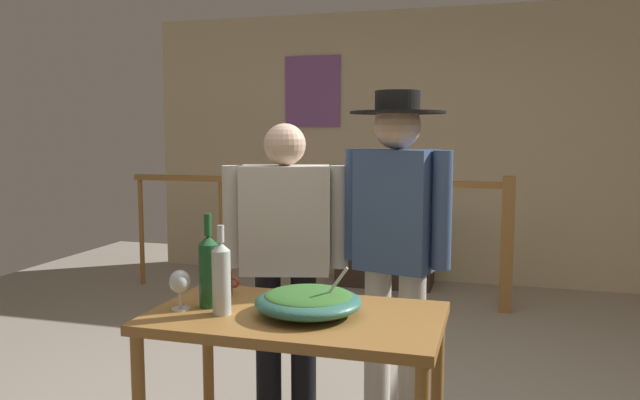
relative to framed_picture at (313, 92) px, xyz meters
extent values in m
cube|color=beige|center=(1.34, 0.06, -0.55)|extent=(6.08, 0.10, 2.64)
cube|color=#8D559E|center=(0.00, 0.00, 0.00)|extent=(0.58, 0.03, 0.71)
cylinder|color=#9E6B33|center=(-1.45, -0.90, -1.36)|extent=(0.04, 0.04, 1.01)
cylinder|color=#9E6B33|center=(-0.61, -0.90, -1.36)|extent=(0.04, 0.04, 1.01)
cylinder|color=#9E6B33|center=(0.23, -0.90, -1.36)|extent=(0.04, 0.04, 1.01)
cylinder|color=#9E6B33|center=(1.07, -0.90, -1.36)|extent=(0.04, 0.04, 1.01)
cylinder|color=#9E6B33|center=(1.91, -0.90, -1.36)|extent=(0.04, 0.04, 1.01)
cube|color=#9E6B33|center=(0.23, -0.90, -0.83)|extent=(3.44, 0.07, 0.05)
cube|color=#9E6B33|center=(1.91, -0.90, -1.31)|extent=(0.10, 0.10, 1.11)
cube|color=#38281E|center=(0.81, -0.29, -1.60)|extent=(0.90, 0.40, 0.54)
cube|color=black|center=(0.81, -0.29, -1.32)|extent=(0.20, 0.12, 0.02)
cylinder|color=black|center=(0.81, -0.29, -1.27)|extent=(0.03, 0.03, 0.08)
cube|color=black|center=(0.81, -0.32, -1.07)|extent=(0.55, 0.06, 0.31)
cube|color=black|center=(0.81, -0.35, -1.07)|extent=(0.50, 0.01, 0.28)
cube|color=#9E6B33|center=(1.08, -3.83, -1.12)|extent=(1.13, 0.65, 0.04)
cylinder|color=#9E6B33|center=(0.56, -3.54, -1.50)|extent=(0.05, 0.05, 0.73)
cylinder|color=#9E6B33|center=(1.61, -3.54, -1.50)|extent=(0.05, 0.05, 0.73)
ellipsoid|color=#337060|center=(1.13, -3.83, -1.05)|extent=(0.41, 0.41, 0.09)
ellipsoid|color=#38702D|center=(1.13, -3.83, -1.03)|extent=(0.34, 0.34, 0.04)
cylinder|color=silver|center=(1.21, -3.83, -1.01)|extent=(0.15, 0.01, 0.21)
cylinder|color=silver|center=(0.63, -3.91, -1.10)|extent=(0.07, 0.07, 0.01)
cylinder|color=silver|center=(0.63, -3.91, -1.06)|extent=(0.01, 0.01, 0.07)
ellipsoid|color=silver|center=(0.63, -3.91, -0.99)|extent=(0.08, 0.08, 0.09)
cylinder|color=#1E5628|center=(0.72, -3.85, -0.97)|extent=(0.08, 0.08, 0.25)
cone|color=#1E5628|center=(0.72, -3.85, -0.83)|extent=(0.08, 0.08, 0.04)
cylinder|color=#1E5628|center=(0.72, -3.85, -0.77)|extent=(0.03, 0.03, 0.09)
cylinder|color=silver|center=(0.81, -3.93, -0.98)|extent=(0.07, 0.07, 0.25)
cone|color=silver|center=(0.81, -3.93, -0.84)|extent=(0.07, 0.07, 0.03)
cylinder|color=silver|center=(0.81, -3.93, -0.79)|extent=(0.03, 0.03, 0.07)
cylinder|color=#B7332D|center=(0.69, -3.66, -1.05)|extent=(0.09, 0.09, 0.10)
torus|color=#B7332D|center=(0.75, -3.66, -1.04)|extent=(0.05, 0.01, 0.05)
cylinder|color=black|center=(0.89, -3.13, -1.49)|extent=(0.13, 0.13, 0.76)
cylinder|color=black|center=(0.72, -3.18, -1.49)|extent=(0.13, 0.13, 0.76)
cube|color=beige|center=(0.80, -3.15, -0.84)|extent=(0.48, 0.32, 0.54)
cylinder|color=beige|center=(1.06, -3.08, -0.83)|extent=(0.09, 0.09, 0.51)
cylinder|color=beige|center=(0.54, -3.22, -0.83)|extent=(0.09, 0.09, 0.51)
sphere|color=beige|center=(0.80, -3.15, -0.46)|extent=(0.21, 0.21, 0.21)
cylinder|color=beige|center=(1.45, -3.18, -1.46)|extent=(0.13, 0.13, 0.81)
cylinder|color=beige|center=(1.27, -3.13, -1.46)|extent=(0.13, 0.13, 0.81)
cube|color=#3D5684|center=(1.36, -3.15, -0.77)|extent=(0.40, 0.30, 0.57)
cylinder|color=#3D5684|center=(1.58, -3.21, -0.76)|extent=(0.09, 0.09, 0.55)
cylinder|color=#3D5684|center=(1.14, -3.10, -0.76)|extent=(0.09, 0.09, 0.55)
sphere|color=beige|center=(1.36, -3.15, -0.37)|extent=(0.22, 0.22, 0.22)
cylinder|color=black|center=(1.36, -3.15, -0.31)|extent=(0.45, 0.45, 0.01)
cylinder|color=black|center=(1.36, -3.15, -0.26)|extent=(0.21, 0.21, 0.10)
camera|label=1|loc=(1.81, -6.04, -0.40)|focal=34.61mm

